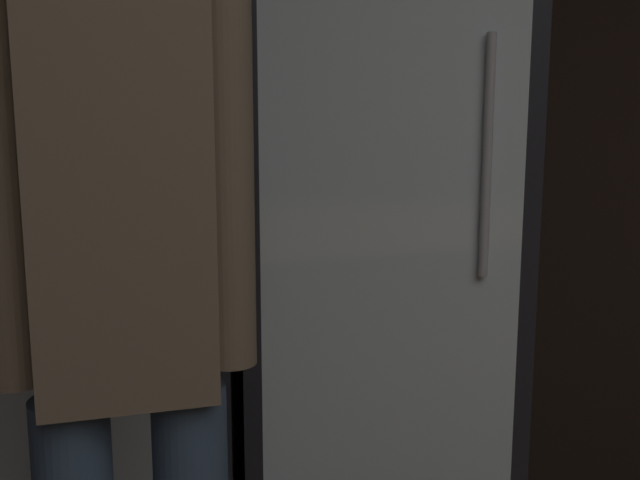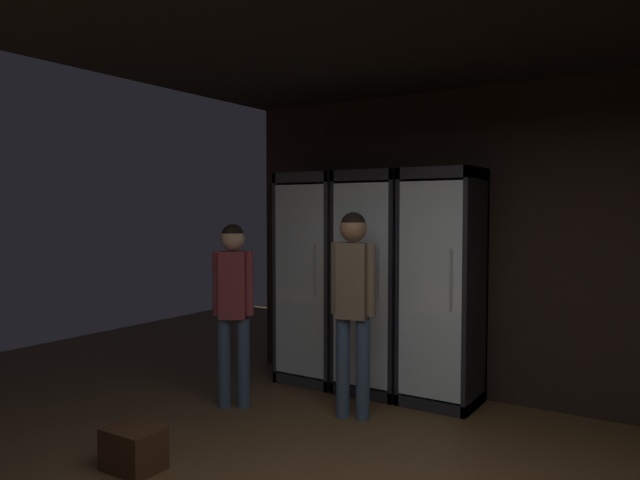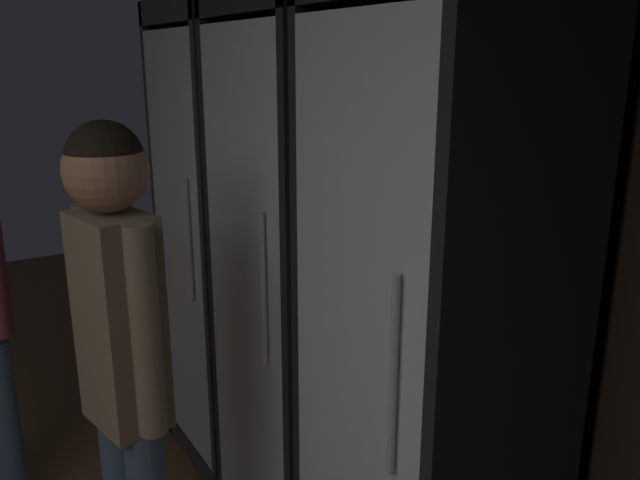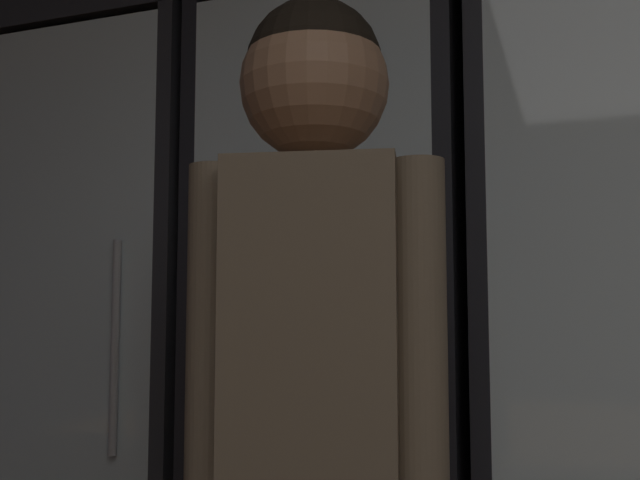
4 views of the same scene
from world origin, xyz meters
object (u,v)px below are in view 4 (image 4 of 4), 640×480
(cooler_far_left, at_px, (131,384))
(cooler_left, at_px, (352,392))
(shopper_near, at_px, (314,438))
(cooler_center, at_px, (635,403))

(cooler_far_left, distance_m, cooler_left, 0.66)
(cooler_left, height_order, shopper_near, cooler_left)
(shopper_near, bearing_deg, cooler_far_left, 137.19)
(cooler_far_left, bearing_deg, cooler_left, -0.18)
(cooler_center, bearing_deg, cooler_left, -179.95)
(cooler_far_left, relative_size, shopper_near, 1.22)
(cooler_far_left, relative_size, cooler_center, 1.00)
(cooler_center, xyz_separation_m, shopper_near, (-0.47, -0.79, 0.03))
(cooler_far_left, height_order, shopper_near, cooler_far_left)
(cooler_center, relative_size, shopper_near, 1.22)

